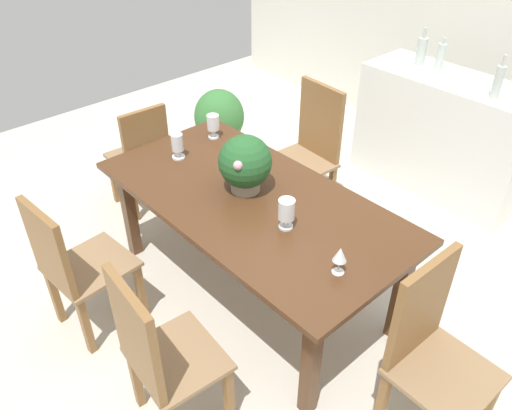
{
  "coord_description": "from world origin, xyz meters",
  "views": [
    {
      "loc": [
        1.92,
        -1.98,
        2.54
      ],
      "look_at": [
        -0.08,
        -0.18,
        0.62
      ],
      "focal_mm": 35.97,
      "sensor_mm": 36.0,
      "label": 1
    }
  ],
  "objects_px": {
    "chair_far_left": "(310,145)",
    "wine_bottle_amber": "(498,81)",
    "potted_plant_floor": "(219,120)",
    "flower_centerpiece": "(245,163)",
    "chair_near_left": "(73,264)",
    "chair_foot_end": "(430,346)",
    "chair_head_end": "(142,154)",
    "wine_glass": "(340,255)",
    "dining_table": "(252,209)",
    "chair_near_right": "(157,353)",
    "crystal_vase_right": "(286,211)",
    "crystal_vase_left": "(177,144)",
    "wine_bottle_dark": "(441,56)",
    "crystal_vase_center_near": "(213,124)",
    "kitchen_counter": "(443,134)",
    "wine_bottle_green": "(421,51)"
  },
  "relations": [
    {
      "from": "chair_far_left",
      "to": "potted_plant_floor",
      "type": "bearing_deg",
      "value": -177.74
    },
    {
      "from": "crystal_vase_left",
      "to": "kitchen_counter",
      "type": "relative_size",
      "value": 0.12
    },
    {
      "from": "chair_far_left",
      "to": "wine_bottle_amber",
      "type": "relative_size",
      "value": 3.29
    },
    {
      "from": "chair_head_end",
      "to": "flower_centerpiece",
      "type": "distance_m",
      "value": 1.29
    },
    {
      "from": "chair_near_right",
      "to": "flower_centerpiece",
      "type": "relative_size",
      "value": 2.82
    },
    {
      "from": "wine_bottle_amber",
      "to": "potted_plant_floor",
      "type": "distance_m",
      "value": 2.43
    },
    {
      "from": "chair_head_end",
      "to": "wine_bottle_dark",
      "type": "bearing_deg",
      "value": 154.72
    },
    {
      "from": "kitchen_counter",
      "to": "potted_plant_floor",
      "type": "relative_size",
      "value": 2.25
    },
    {
      "from": "chair_far_left",
      "to": "wine_bottle_dark",
      "type": "xyz_separation_m",
      "value": [
        0.32,
        1.17,
        0.53
      ]
    },
    {
      "from": "wine_bottle_dark",
      "to": "potted_plant_floor",
      "type": "relative_size",
      "value": 0.4
    },
    {
      "from": "kitchen_counter",
      "to": "wine_bottle_green",
      "type": "distance_m",
      "value": 0.72
    },
    {
      "from": "chair_near_left",
      "to": "crystal_vase_left",
      "type": "bearing_deg",
      "value": -79.81
    },
    {
      "from": "chair_foot_end",
      "to": "wine_bottle_amber",
      "type": "relative_size",
      "value": 3.23
    },
    {
      "from": "chair_foot_end",
      "to": "wine_bottle_dark",
      "type": "relative_size",
      "value": 4.0
    },
    {
      "from": "chair_far_left",
      "to": "crystal_vase_left",
      "type": "height_order",
      "value": "chair_far_left"
    },
    {
      "from": "chair_head_end",
      "to": "wine_glass",
      "type": "height_order",
      "value": "chair_head_end"
    },
    {
      "from": "chair_foot_end",
      "to": "chair_near_left",
      "type": "bearing_deg",
      "value": 121.86
    },
    {
      "from": "flower_centerpiece",
      "to": "kitchen_counter",
      "type": "bearing_deg",
      "value": 84.97
    },
    {
      "from": "chair_head_end",
      "to": "flower_centerpiece",
      "type": "bearing_deg",
      "value": 94.46
    },
    {
      "from": "chair_near_left",
      "to": "chair_foot_end",
      "type": "relative_size",
      "value": 0.94
    },
    {
      "from": "chair_near_left",
      "to": "wine_glass",
      "type": "bearing_deg",
      "value": -148.76
    },
    {
      "from": "dining_table",
      "to": "chair_near_left",
      "type": "xyz_separation_m",
      "value": [
        -0.44,
        -1.0,
        -0.14
      ]
    },
    {
      "from": "wine_bottle_dark",
      "to": "chair_near_left",
      "type": "bearing_deg",
      "value": -95.68
    },
    {
      "from": "chair_near_left",
      "to": "chair_near_right",
      "type": "bearing_deg",
      "value": 175.77
    },
    {
      "from": "potted_plant_floor",
      "to": "chair_foot_end",
      "type": "bearing_deg",
      "value": -19.52
    },
    {
      "from": "crystal_vase_right",
      "to": "wine_glass",
      "type": "relative_size",
      "value": 1.16
    },
    {
      "from": "flower_centerpiece",
      "to": "potted_plant_floor",
      "type": "bearing_deg",
      "value": 146.87
    },
    {
      "from": "flower_centerpiece",
      "to": "potted_plant_floor",
      "type": "distance_m",
      "value": 1.95
    },
    {
      "from": "crystal_vase_left",
      "to": "wine_bottle_amber",
      "type": "xyz_separation_m",
      "value": [
        1.16,
        2.02,
        0.25
      ]
    },
    {
      "from": "wine_glass",
      "to": "kitchen_counter",
      "type": "xyz_separation_m",
      "value": [
        -0.69,
        2.21,
        -0.39
      ]
    },
    {
      "from": "chair_near_left",
      "to": "flower_centerpiece",
      "type": "height_order",
      "value": "flower_centerpiece"
    },
    {
      "from": "chair_far_left",
      "to": "crystal_vase_center_near",
      "type": "bearing_deg",
      "value": -110.46
    },
    {
      "from": "wine_bottle_amber",
      "to": "wine_bottle_dark",
      "type": "bearing_deg",
      "value": 160.3
    },
    {
      "from": "chair_near_right",
      "to": "potted_plant_floor",
      "type": "bearing_deg",
      "value": -39.26
    },
    {
      "from": "chair_near_left",
      "to": "crystal_vase_left",
      "type": "distance_m",
      "value": 1.03
    },
    {
      "from": "crystal_vase_left",
      "to": "crystal_vase_right",
      "type": "bearing_deg",
      "value": 0.1
    },
    {
      "from": "chair_near_right",
      "to": "crystal_vase_center_near",
      "type": "height_order",
      "value": "chair_near_right"
    },
    {
      "from": "crystal_vase_right",
      "to": "wine_bottle_green",
      "type": "xyz_separation_m",
      "value": [
        -0.63,
        2.19,
        0.23
      ]
    },
    {
      "from": "dining_table",
      "to": "chair_head_end",
      "type": "distance_m",
      "value": 1.31
    },
    {
      "from": "chair_head_end",
      "to": "potted_plant_floor",
      "type": "relative_size",
      "value": 1.45
    },
    {
      "from": "wine_bottle_dark",
      "to": "wine_bottle_amber",
      "type": "xyz_separation_m",
      "value": [
        0.6,
        -0.21,
        0.02
      ]
    },
    {
      "from": "dining_table",
      "to": "wine_bottle_dark",
      "type": "bearing_deg",
      "value": 93.35
    },
    {
      "from": "chair_near_left",
      "to": "wine_bottle_dark",
      "type": "height_order",
      "value": "wine_bottle_dark"
    },
    {
      "from": "chair_near_right",
      "to": "crystal_vase_right",
      "type": "distance_m",
      "value": 1.0
    },
    {
      "from": "chair_head_end",
      "to": "wine_glass",
      "type": "distance_m",
      "value": 2.12
    },
    {
      "from": "chair_far_left",
      "to": "wine_glass",
      "type": "distance_m",
      "value": 1.69
    },
    {
      "from": "chair_far_left",
      "to": "crystal_vase_left",
      "type": "xyz_separation_m",
      "value": [
        -0.25,
        -1.06,
        0.3
      ]
    },
    {
      "from": "potted_plant_floor",
      "to": "flower_centerpiece",
      "type": "bearing_deg",
      "value": -33.13
    },
    {
      "from": "wine_glass",
      "to": "wine_bottle_dark",
      "type": "xyz_separation_m",
      "value": [
        -0.91,
        2.29,
        0.22
      ]
    },
    {
      "from": "wine_glass",
      "to": "crystal_vase_center_near",
      "type": "bearing_deg",
      "value": 164.72
    }
  ]
}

